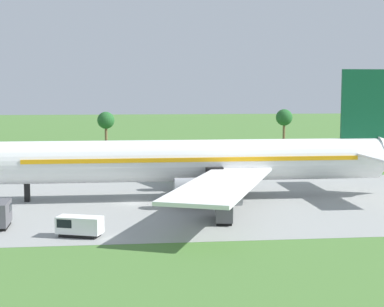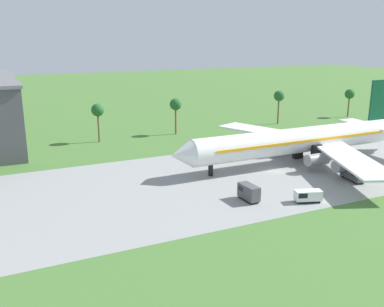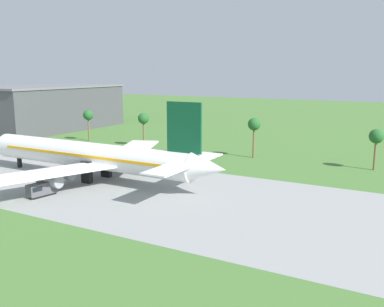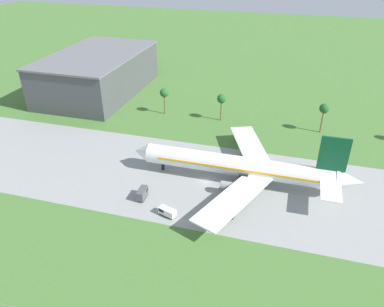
# 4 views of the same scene
# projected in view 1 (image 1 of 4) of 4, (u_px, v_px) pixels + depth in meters

# --- Properties ---
(ground_plane) EXTENTS (600.00, 600.00, 0.00)m
(ground_plane) POSITION_uv_depth(u_px,v_px,m) (132.00, 203.00, 81.40)
(ground_plane) COLOR #477233
(taxiway_strip) EXTENTS (320.00, 44.00, 0.02)m
(taxiway_strip) POSITION_uv_depth(u_px,v_px,m) (132.00, 203.00, 81.40)
(taxiway_strip) COLOR gray
(taxiway_strip) RESTS_ON ground_plane
(jet_airliner) EXTENTS (67.55, 58.78, 18.60)m
(jet_airliner) POSITION_uv_depth(u_px,v_px,m) (204.00, 161.00, 84.56)
(jet_airliner) COLOR white
(jet_airliner) RESTS_ON ground_plane
(baggage_tug) EXTENTS (2.89, 6.23, 2.77)m
(baggage_tug) POSITION_uv_depth(u_px,v_px,m) (224.00, 209.00, 69.70)
(baggage_tug) COLOR black
(baggage_tug) RESTS_ON ground_plane
(fuel_truck) EXTENTS (5.20, 3.46, 2.20)m
(fuel_truck) POSITION_uv_depth(u_px,v_px,m) (78.00, 226.00, 62.55)
(fuel_truck) COLOR black
(fuel_truck) RESTS_ON ground_plane
(catering_van) EXTENTS (2.18, 4.72, 3.00)m
(catering_van) POSITION_uv_depth(u_px,v_px,m) (0.00, 214.00, 66.68)
(catering_van) COLOR black
(catering_van) RESTS_ON ground_plane
(palm_tree_row) EXTENTS (98.02, 3.60, 11.47)m
(palm_tree_row) POSITION_uv_depth(u_px,v_px,m) (206.00, 121.00, 125.76)
(palm_tree_row) COLOR brown
(palm_tree_row) RESTS_ON ground_plane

